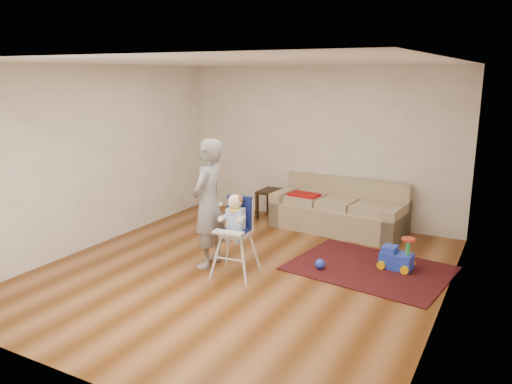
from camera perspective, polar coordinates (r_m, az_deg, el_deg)
The scene contains 9 objects.
ground at distance 6.73m, azimuth -1.64°, elevation -9.01°, with size 5.50×5.50×0.00m, color #542B0C.
room_envelope at distance 6.72m, azimuth 0.51°, elevation 7.50°, with size 5.04×5.52×2.72m.
sofa at distance 8.39m, azimuth 9.36°, elevation -1.58°, with size 2.25×1.08×0.84m.
side_table at distance 9.05m, azimuth 2.03°, elevation -1.39°, with size 0.51×0.51×0.51m, color black, non-canonical shape.
area_rug at distance 6.97m, azimuth 12.83°, elevation -8.49°, with size 2.02×1.51×0.02m, color black.
ride_on_toy at distance 6.96m, azimuth 15.82°, elevation -6.64°, with size 0.41×0.30×0.45m, color blue, non-canonical shape.
toy_ball at distance 6.79m, azimuth 7.32°, elevation -8.16°, with size 0.14×0.14×0.14m, color blue.
high_chair at distance 6.42m, azimuth -2.37°, elevation -5.14°, with size 0.57×0.57×1.09m.
adult at distance 6.68m, azimuth -5.48°, elevation -1.34°, with size 0.64×0.42×1.74m, color gray.
Camera 1 is at (3.12, -5.38, 2.57)m, focal length 35.00 mm.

